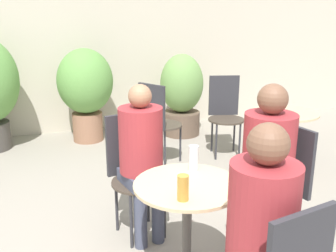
{
  "coord_description": "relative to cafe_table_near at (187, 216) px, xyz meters",
  "views": [
    {
      "loc": [
        -0.59,
        -1.89,
        1.73
      ],
      "look_at": [
        0.16,
        0.56,
        0.97
      ],
      "focal_mm": 42.0,
      "sensor_mm": 36.0,
      "label": 1
    }
  ],
  "objects": [
    {
      "name": "beer_glass_1",
      "position": [
        -0.1,
        -0.19,
        0.29
      ],
      "size": [
        0.06,
        0.06,
        0.15
      ],
      "color": "#B28433",
      "rests_on": "cafe_table_near"
    },
    {
      "name": "bistro_chair_5",
      "position": [
        1.28,
        2.19,
        0.07
      ],
      "size": [
        0.44,
        0.46,
        0.95
      ],
      "rotation": [
        0.0,
        0.0,
        6.05
      ],
      "color": "#42382D",
      "rests_on": "ground_plane"
    },
    {
      "name": "storefront_wall",
      "position": [
        -0.16,
        3.68,
        1.0
      ],
      "size": [
        10.0,
        0.06,
        3.0
      ],
      "color": "beige",
      "rests_on": "ground_plane"
    },
    {
      "name": "cafe_table_far",
      "position": [
        1.54,
        1.33,
        0.01
      ],
      "size": [
        0.69,
        0.69,
        0.72
      ],
      "color": "#514C47",
      "rests_on": "ground_plane"
    },
    {
      "name": "bistro_chair_1",
      "position": [
        0.77,
        0.17,
        0.07
      ],
      "size": [
        0.46,
        0.44,
        0.95
      ],
      "rotation": [
        0.0,
        0.0,
        -1.36
      ],
      "color": "#42382D",
      "rests_on": "ground_plane"
    },
    {
      "name": "potted_plant_2",
      "position": [
        1.02,
        3.06,
        0.1
      ],
      "size": [
        0.6,
        0.6,
        1.14
      ],
      "color": "brown",
      "rests_on": "ground_plane"
    },
    {
      "name": "seated_person_0",
      "position": [
        0.13,
        -0.62,
        0.25
      ],
      "size": [
        0.34,
        0.37,
        1.26
      ],
      "rotation": [
        0.0,
        0.0,
        3.36
      ],
      "color": "#42475B",
      "rests_on": "ground_plane"
    },
    {
      "name": "beer_glass_0",
      "position": [
        0.11,
        0.18,
        0.3
      ],
      "size": [
        0.06,
        0.06,
        0.17
      ],
      "color": "silver",
      "rests_on": "cafe_table_near"
    },
    {
      "name": "bistro_chair_4",
      "position": [
        0.38,
        2.04,
        0.07
      ],
      "size": [
        0.49,
        0.49,
        0.95
      ],
      "rotation": [
        0.0,
        0.0,
        2.15
      ],
      "color": "#42382D",
      "rests_on": "ground_plane"
    },
    {
      "name": "potted_plant_1",
      "position": [
        -0.29,
        3.17,
        0.24
      ],
      "size": [
        0.73,
        0.73,
        1.25
      ],
      "color": "#93664C",
      "rests_on": "ground_plane"
    },
    {
      "name": "seated_person_1",
      "position": [
        0.62,
        0.13,
        0.25
      ],
      "size": [
        0.39,
        0.36,
        1.27
      ],
      "rotation": [
        0.0,
        0.0,
        -1.36
      ],
      "color": "#42475B",
      "rests_on": "ground_plane"
    },
    {
      "name": "bistro_chair_2",
      "position": [
        -0.17,
        0.77,
        0.07
      ],
      "size": [
        0.44,
        0.46,
        0.95
      ],
      "rotation": [
        0.0,
        0.0,
        0.21
      ],
      "color": "#42382D",
      "rests_on": "ground_plane"
    },
    {
      "name": "cafe_table_near",
      "position": [
        0.0,
        0.0,
        0.0
      ],
      "size": [
        0.66,
        0.66,
        0.72
      ],
      "color": "#514C47",
      "rests_on": "ground_plane"
    },
    {
      "name": "seated_person_2",
      "position": [
        -0.13,
        0.62,
        0.23
      ],
      "size": [
        0.34,
        0.36,
        1.22
      ],
      "rotation": [
        0.0,
        0.0,
        0.21
      ],
      "color": "#42475B",
      "rests_on": "ground_plane"
    }
  ]
}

